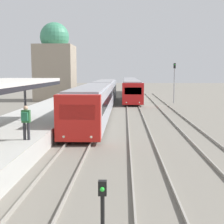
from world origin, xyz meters
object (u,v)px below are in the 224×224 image
(train_far, at_px, (131,87))
(signal_post_near, at_px, (103,207))
(train_near, at_px, (100,95))
(signal_mast_far, at_px, (174,78))
(person_on_platform, at_px, (26,120))

(train_far, distance_m, signal_post_near, 46.48)
(signal_post_near, bearing_deg, train_near, 94.55)
(signal_post_near, distance_m, signal_mast_far, 36.90)
(train_far, bearing_deg, signal_post_near, -91.92)
(train_far, distance_m, signal_mast_far, 11.97)
(person_on_platform, bearing_deg, train_near, 84.00)
(train_far, relative_size, signal_post_near, 18.37)
(train_near, bearing_deg, train_far, 79.10)
(signal_post_near, bearing_deg, train_far, 88.08)
(person_on_platform, height_order, train_far, train_far)
(train_near, height_order, train_far, train_near)
(signal_post_near, relative_size, signal_mast_far, 0.32)
(person_on_platform, bearing_deg, signal_mast_far, 67.97)
(person_on_platform, distance_m, train_near, 19.69)
(train_near, distance_m, signal_mast_far, 13.14)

